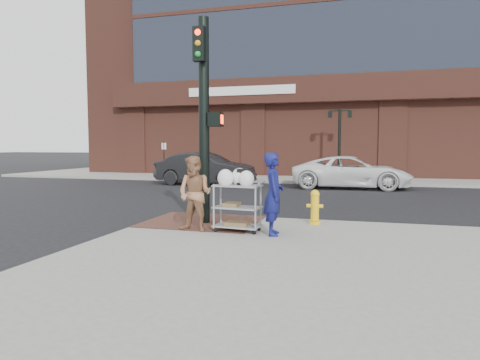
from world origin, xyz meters
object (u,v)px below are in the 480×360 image
(fire_hydrant, at_px, (315,207))
(woman_blue, at_px, (273,194))
(sedan_dark, at_px, (205,169))
(lamp_post, at_px, (339,136))
(traffic_signal_pole, at_px, (204,114))
(pedestrian_tan, at_px, (195,194))
(minivan_white, at_px, (351,172))
(utility_cart, at_px, (237,203))

(fire_hydrant, bearing_deg, woman_blue, -115.44)
(fire_hydrant, bearing_deg, sedan_dark, 122.71)
(lamp_post, xyz_separation_m, woman_blue, (-0.56, -16.19, -1.58))
(sedan_dark, bearing_deg, traffic_signal_pole, -154.01)
(pedestrian_tan, bearing_deg, lamp_post, 91.15)
(pedestrian_tan, relative_size, minivan_white, 0.30)
(woman_blue, relative_size, utility_cart, 1.26)
(lamp_post, bearing_deg, sedan_dark, -149.23)
(lamp_post, relative_size, fire_hydrant, 4.73)
(utility_cart, relative_size, fire_hydrant, 1.67)
(traffic_signal_pole, height_order, minivan_white, traffic_signal_pole)
(sedan_dark, relative_size, utility_cart, 3.70)
(woman_blue, bearing_deg, pedestrian_tan, 81.20)
(minivan_white, bearing_deg, sedan_dark, 91.12)
(woman_blue, distance_m, minivan_white, 12.56)
(traffic_signal_pole, distance_m, fire_hydrant, 3.52)
(pedestrian_tan, xyz_separation_m, sedan_dark, (-4.37, 12.29, -0.14))
(traffic_signal_pole, bearing_deg, pedestrian_tan, -81.65)
(lamp_post, relative_size, traffic_signal_pole, 0.80)
(traffic_signal_pole, xyz_separation_m, pedestrian_tan, (0.15, -1.05, -1.84))
(minivan_white, relative_size, fire_hydrant, 6.68)
(pedestrian_tan, relative_size, fire_hydrant, 2.00)
(lamp_post, height_order, utility_cart, lamp_post)
(pedestrian_tan, height_order, sedan_dark, pedestrian_tan)
(fire_hydrant, bearing_deg, lamp_post, 90.66)
(sedan_dark, distance_m, minivan_white, 7.48)
(sedan_dark, distance_m, fire_hydrant, 12.70)
(pedestrian_tan, height_order, fire_hydrant, pedestrian_tan)
(lamp_post, xyz_separation_m, utility_cart, (-1.40, -16.04, -1.83))
(lamp_post, height_order, woman_blue, lamp_post)
(pedestrian_tan, distance_m, sedan_dark, 13.05)
(lamp_post, height_order, fire_hydrant, lamp_post)
(woman_blue, bearing_deg, sedan_dark, 15.12)
(traffic_signal_pole, distance_m, minivan_white, 12.15)
(pedestrian_tan, distance_m, fire_hydrant, 2.99)
(minivan_white, bearing_deg, pedestrian_tan, 165.11)
(lamp_post, distance_m, utility_cart, 16.20)
(pedestrian_tan, bearing_deg, traffic_signal_pole, 107.63)
(pedestrian_tan, xyz_separation_m, fire_hydrant, (2.49, 1.61, -0.41))
(minivan_white, bearing_deg, traffic_signal_pole, 163.19)
(woman_blue, relative_size, minivan_white, 0.31)
(traffic_signal_pole, bearing_deg, sedan_dark, 110.56)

